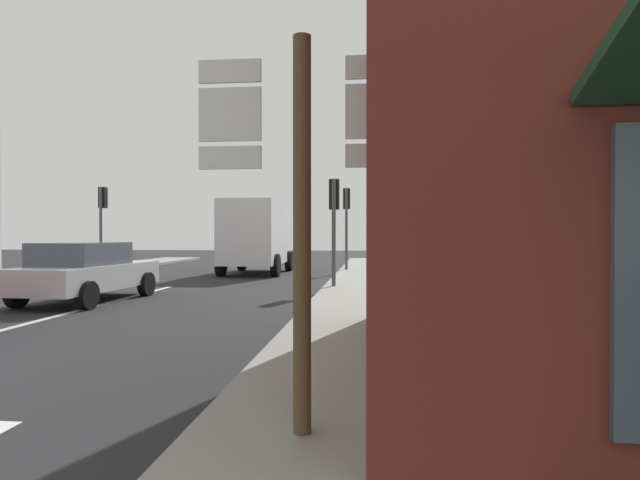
# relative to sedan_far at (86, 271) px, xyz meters

# --- Properties ---
(ground_plane) EXTENTS (80.00, 80.00, 0.00)m
(ground_plane) POSITION_rel_sedan_far_xyz_m (0.67, 1.75, -0.76)
(ground_plane) COLOR #232326
(sidewalk_right) EXTENTS (2.43, 44.00, 0.14)m
(sidewalk_right) POSITION_rel_sedan_far_xyz_m (6.84, -0.25, -0.69)
(sidewalk_right) COLOR gray
(sidewalk_right) RESTS_ON ground
(lane_centre_stripe) EXTENTS (0.16, 12.00, 0.01)m
(lane_centre_stripe) POSITION_rel_sedan_far_xyz_m (0.67, -2.25, -0.75)
(lane_centre_stripe) COLOR silver
(lane_centre_stripe) RESTS_ON ground
(sedan_far) EXTENTS (2.19, 4.31, 1.47)m
(sedan_far) POSITION_rel_sedan_far_xyz_m (0.00, 0.00, 0.00)
(sedan_far) COLOR #B7BABF
(sedan_far) RESTS_ON ground
(delivery_truck) EXTENTS (2.48, 5.00, 3.05)m
(delivery_truck) POSITION_rel_sedan_far_xyz_m (2.17, 9.61, 0.89)
(delivery_truck) COLOR silver
(delivery_truck) RESTS_ON ground
(route_sign_post) EXTENTS (1.66, 0.14, 3.20)m
(route_sign_post) POSITION_rel_sedan_far_xyz_m (6.55, -8.49, 1.15)
(route_sign_post) COLOR brown
(route_sign_post) RESTS_ON ground
(traffic_light_near_right) EXTENTS (0.30, 0.49, 3.32)m
(traffic_light_near_right) POSITION_rel_sedan_far_xyz_m (5.92, 3.36, 1.69)
(traffic_light_near_right) COLOR #47474C
(traffic_light_near_right) RESTS_ON ground
(traffic_light_far_left) EXTENTS (0.30, 0.49, 3.71)m
(traffic_light_far_left) POSITION_rel_sedan_far_xyz_m (-4.58, 9.50, 1.99)
(traffic_light_far_left) COLOR #47474C
(traffic_light_far_left) RESTS_ON ground
(traffic_light_far_right) EXTENTS (0.30, 0.49, 3.68)m
(traffic_light_far_right) POSITION_rel_sedan_far_xyz_m (5.92, 10.80, 1.96)
(traffic_light_far_right) COLOR #47474C
(traffic_light_far_right) RESTS_ON ground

